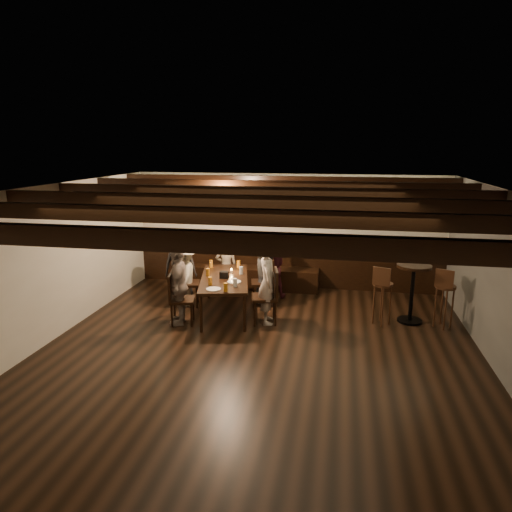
% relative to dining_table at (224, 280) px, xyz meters
% --- Properties ---
extents(room, '(7.00, 7.00, 7.00)m').
position_rel_dining_table_xyz_m(room, '(0.61, 0.60, 0.45)').
color(room, black).
rests_on(room, ground).
extents(dining_table, '(1.19, 1.94, 0.68)m').
position_rel_dining_table_xyz_m(dining_table, '(0.00, 0.00, 0.00)').
color(dining_table, black).
rests_on(dining_table, floor).
extents(chair_left_near, '(0.50, 0.50, 0.91)m').
position_rel_dining_table_xyz_m(chair_left_near, '(-0.80, 0.28, -0.34)').
color(chair_left_near, black).
rests_on(chair_left_near, floor).
extents(chair_left_far, '(0.48, 0.48, 0.88)m').
position_rel_dining_table_xyz_m(chair_left_far, '(-0.60, -0.59, -0.35)').
color(chair_left_far, black).
rests_on(chair_left_far, floor).
extents(chair_right_near, '(0.49, 0.49, 0.91)m').
position_rel_dining_table_xyz_m(chair_right_near, '(0.60, 0.59, -0.34)').
color(chair_right_near, black).
rests_on(chair_right_near, floor).
extents(chair_right_far, '(0.51, 0.51, 0.94)m').
position_rel_dining_table_xyz_m(chair_right_far, '(0.80, -0.28, -0.33)').
color(chair_right_far, black).
rests_on(chair_right_far, floor).
extents(person_bench_left, '(0.71, 0.54, 1.29)m').
position_rel_dining_table_xyz_m(person_bench_left, '(-1.07, 0.68, 0.02)').
color(person_bench_left, '#2A2A2C').
rests_on(person_bench_left, floor).
extents(person_bench_centre, '(0.48, 0.37, 1.18)m').
position_rel_dining_table_xyz_m(person_bench_centre, '(-0.23, 1.03, -0.03)').
color(person_bench_centre, gray).
rests_on(person_bench_centre, floor).
extents(person_bench_right, '(0.68, 0.58, 1.21)m').
position_rel_dining_table_xyz_m(person_bench_right, '(0.68, 1.07, -0.02)').
color(person_bench_right, '#4C1A25').
rests_on(person_bench_right, floor).
extents(person_left_near, '(0.60, 0.84, 1.19)m').
position_rel_dining_table_xyz_m(person_left_near, '(-0.83, 0.28, -0.03)').
color(person_left_near, '#B3AC97').
rests_on(person_left_near, floor).
extents(person_left_far, '(0.50, 0.85, 1.36)m').
position_rel_dining_table_xyz_m(person_left_far, '(-0.64, -0.60, 0.06)').
color(person_left_far, gray).
rests_on(person_left_far, floor).
extents(person_right_near, '(0.51, 0.67, 1.23)m').
position_rel_dining_table_xyz_m(person_right_near, '(0.64, 0.60, -0.01)').
color(person_right_near, '#28282A').
rests_on(person_right_near, floor).
extents(person_right_far, '(0.44, 0.57, 1.41)m').
position_rel_dining_table_xyz_m(person_right_far, '(0.83, -0.28, 0.08)').
color(person_right_far, '#B2A297').
rests_on(person_right_far, floor).
extents(pint_a, '(0.07, 0.07, 0.14)m').
position_rel_dining_table_xyz_m(pint_a, '(-0.42, 0.62, 0.13)').
color(pint_a, '#BF7219').
rests_on(pint_a, dining_table).
extents(pint_b, '(0.07, 0.07, 0.14)m').
position_rel_dining_table_xyz_m(pint_b, '(0.10, 0.69, 0.13)').
color(pint_b, '#BF7219').
rests_on(pint_b, dining_table).
extents(pint_c, '(0.07, 0.07, 0.14)m').
position_rel_dining_table_xyz_m(pint_c, '(-0.31, 0.03, 0.13)').
color(pint_c, '#BF7219').
rests_on(pint_c, dining_table).
extents(pint_d, '(0.07, 0.07, 0.14)m').
position_rel_dining_table_xyz_m(pint_d, '(0.25, 0.26, 0.13)').
color(pint_d, silver).
rests_on(pint_d, dining_table).
extents(pint_e, '(0.07, 0.07, 0.14)m').
position_rel_dining_table_xyz_m(pint_e, '(-0.12, -0.49, 0.13)').
color(pint_e, '#BF7219').
rests_on(pint_e, dining_table).
extents(pint_f, '(0.07, 0.07, 0.14)m').
position_rel_dining_table_xyz_m(pint_f, '(0.31, -0.49, 0.13)').
color(pint_f, silver).
rests_on(pint_f, dining_table).
extents(pint_g, '(0.07, 0.07, 0.14)m').
position_rel_dining_table_xyz_m(pint_g, '(0.22, -0.77, 0.13)').
color(pint_g, '#BF7219').
rests_on(pint_g, dining_table).
extents(plate_near, '(0.24, 0.24, 0.01)m').
position_rel_dining_table_xyz_m(plate_near, '(0.00, -0.72, 0.06)').
color(plate_near, white).
rests_on(plate_near, dining_table).
extents(plate_far, '(0.24, 0.24, 0.01)m').
position_rel_dining_table_xyz_m(plate_far, '(0.24, -0.25, 0.06)').
color(plate_far, white).
rests_on(plate_far, dining_table).
extents(condiment_caddy, '(0.15, 0.10, 0.12)m').
position_rel_dining_table_xyz_m(condiment_caddy, '(0.01, -0.05, 0.12)').
color(condiment_caddy, black).
rests_on(condiment_caddy, dining_table).
extents(candle, '(0.05, 0.05, 0.05)m').
position_rel_dining_table_xyz_m(candle, '(0.05, 0.32, 0.08)').
color(candle, beige).
rests_on(candle, dining_table).
extents(high_top_table, '(0.57, 0.57, 1.02)m').
position_rel_dining_table_xyz_m(high_top_table, '(3.24, 0.20, 0.05)').
color(high_top_table, black).
rests_on(high_top_table, floor).
extents(bar_stool_left, '(0.35, 0.37, 1.03)m').
position_rel_dining_table_xyz_m(bar_stool_left, '(2.74, -0.00, -0.24)').
color(bar_stool_left, '#3E2213').
rests_on(bar_stool_left, floor).
extents(bar_stool_right, '(0.36, 0.38, 1.03)m').
position_rel_dining_table_xyz_m(bar_stool_right, '(3.74, 0.05, -0.24)').
color(bar_stool_right, '#3E2213').
rests_on(bar_stool_right, floor).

